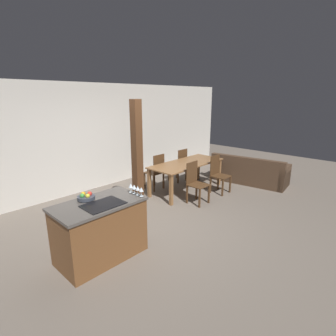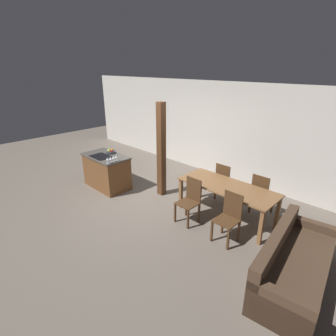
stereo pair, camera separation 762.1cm
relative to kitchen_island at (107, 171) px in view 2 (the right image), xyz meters
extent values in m
plane|color=#665B51|center=(1.30, 0.21, -0.45)|extent=(16.00, 16.00, 0.00)
cube|color=beige|center=(1.30, 2.84, 0.90)|extent=(11.20, 0.08, 2.70)
cube|color=brown|center=(0.00, 0.00, -0.02)|extent=(1.25, 0.70, 0.85)
cube|color=#4C4742|center=(0.00, 0.00, 0.42)|extent=(1.29, 0.74, 0.04)
cube|color=black|center=(0.00, -0.13, 0.45)|extent=(0.56, 0.40, 0.01)
cylinder|color=#383D47|center=(-0.07, 0.21, 0.48)|extent=(0.26, 0.26, 0.05)
sphere|color=red|center=(-0.01, 0.21, 0.52)|extent=(0.07, 0.07, 0.07)
sphere|color=gold|center=(-0.08, 0.27, 0.52)|extent=(0.07, 0.07, 0.07)
sphere|color=#3D8E38|center=(-0.12, 0.22, 0.52)|extent=(0.07, 0.07, 0.07)
sphere|color=yellow|center=(-0.07, 0.15, 0.52)|extent=(0.07, 0.07, 0.07)
cylinder|color=silver|center=(0.57, -0.30, 0.46)|extent=(0.06, 0.06, 0.00)
cylinder|color=silver|center=(0.57, -0.30, 0.50)|extent=(0.01, 0.01, 0.08)
cone|color=silver|center=(0.57, -0.30, 0.57)|extent=(0.07, 0.07, 0.07)
cylinder|color=silver|center=(0.57, -0.21, 0.46)|extent=(0.06, 0.06, 0.00)
cylinder|color=silver|center=(0.57, -0.21, 0.50)|extent=(0.01, 0.01, 0.08)
cone|color=silver|center=(0.57, -0.21, 0.57)|extent=(0.07, 0.07, 0.07)
cylinder|color=silver|center=(0.57, -0.13, 0.46)|extent=(0.06, 0.06, 0.00)
cylinder|color=silver|center=(0.57, -0.13, 0.50)|extent=(0.01, 0.01, 0.08)
cone|color=silver|center=(0.57, -0.13, 0.57)|extent=(0.07, 0.07, 0.07)
cylinder|color=silver|center=(0.57, -0.04, 0.46)|extent=(0.06, 0.06, 0.00)
cylinder|color=silver|center=(0.57, -0.04, 0.50)|extent=(0.01, 0.01, 0.08)
cone|color=silver|center=(0.57, -0.04, 0.57)|extent=(0.07, 0.07, 0.07)
cube|color=brown|center=(3.14, 0.92, 0.28)|extent=(2.07, 0.85, 0.03)
cube|color=brown|center=(2.17, 0.56, -0.09)|extent=(0.07, 0.07, 0.72)
cube|color=brown|center=(4.11, 0.56, -0.09)|extent=(0.07, 0.07, 0.72)
cube|color=brown|center=(2.17, 1.27, -0.09)|extent=(0.07, 0.07, 0.72)
cube|color=brown|center=(4.11, 1.27, -0.09)|extent=(0.07, 0.07, 0.72)
cube|color=#472D19|center=(2.67, 0.19, -0.01)|extent=(0.40, 0.40, 0.02)
cube|color=#472D19|center=(2.67, 0.38, 0.25)|extent=(0.38, 0.02, 0.49)
cube|color=#472D19|center=(2.49, 0.01, -0.23)|extent=(0.04, 0.04, 0.43)
cube|color=#472D19|center=(2.85, 0.01, -0.23)|extent=(0.04, 0.04, 0.43)
cube|color=#472D19|center=(2.49, 0.37, -0.23)|extent=(0.04, 0.04, 0.43)
cube|color=#472D19|center=(2.85, 0.37, -0.23)|extent=(0.04, 0.04, 0.43)
cube|color=#472D19|center=(3.60, 0.19, -0.01)|extent=(0.40, 0.40, 0.02)
cube|color=#472D19|center=(3.60, 0.38, 0.25)|extent=(0.38, 0.02, 0.49)
cube|color=#472D19|center=(3.43, 0.01, -0.23)|extent=(0.04, 0.04, 0.43)
cube|color=#472D19|center=(3.78, 0.01, -0.23)|extent=(0.04, 0.04, 0.43)
cube|color=#472D19|center=(3.43, 0.37, -0.23)|extent=(0.04, 0.04, 0.43)
cube|color=#472D19|center=(3.78, 0.37, -0.23)|extent=(0.04, 0.04, 0.43)
cube|color=#472D19|center=(2.67, 1.64, -0.01)|extent=(0.40, 0.40, 0.02)
cube|color=#472D19|center=(2.67, 1.45, 0.25)|extent=(0.38, 0.02, 0.49)
cube|color=#472D19|center=(2.85, 1.82, -0.23)|extent=(0.04, 0.04, 0.43)
cube|color=#472D19|center=(2.49, 1.82, -0.23)|extent=(0.04, 0.04, 0.43)
cube|color=#472D19|center=(2.85, 1.46, -0.23)|extent=(0.04, 0.04, 0.43)
cube|color=#472D19|center=(2.49, 1.46, -0.23)|extent=(0.04, 0.04, 0.43)
cube|color=#472D19|center=(3.60, 1.64, -0.01)|extent=(0.40, 0.40, 0.02)
cube|color=#472D19|center=(3.60, 1.45, 0.25)|extent=(0.38, 0.02, 0.49)
cube|color=#472D19|center=(3.78, 1.82, -0.23)|extent=(0.04, 0.04, 0.43)
cube|color=#472D19|center=(3.43, 1.82, -0.23)|extent=(0.04, 0.04, 0.43)
cube|color=#472D19|center=(3.78, 1.46, -0.23)|extent=(0.04, 0.04, 0.43)
cube|color=#472D19|center=(3.43, 1.46, -0.23)|extent=(0.04, 0.04, 0.43)
cube|color=#473323|center=(4.91, 0.07, -0.22)|extent=(1.06, 2.11, 0.46)
cube|color=#473323|center=(4.60, 0.02, 0.17)|extent=(0.43, 2.03, 0.32)
cube|color=#473323|center=(5.04, -0.87, -0.15)|extent=(0.82, 0.24, 0.60)
cube|color=#473323|center=(4.79, 1.00, -0.15)|extent=(0.82, 0.24, 0.60)
cube|color=#4C2D19|center=(1.36, 0.73, 0.71)|extent=(0.17, 0.17, 2.32)
camera|label=1|loc=(-1.86, -3.15, 1.93)|focal=28.00mm
camera|label=2|loc=(5.72, -3.48, 2.64)|focal=28.00mm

